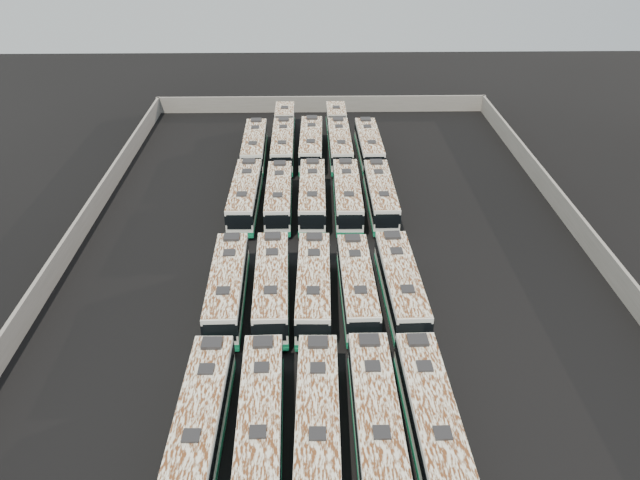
# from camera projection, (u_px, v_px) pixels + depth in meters

# --- Properties ---
(ground) EXTENTS (140.00, 140.00, 0.00)m
(ground) POSITION_uv_depth(u_px,v_px,m) (330.00, 246.00, 55.02)
(ground) COLOR black
(ground) RESTS_ON ground
(perimeter_wall) EXTENTS (45.20, 73.20, 2.20)m
(perimeter_wall) POSITION_uv_depth(u_px,v_px,m) (331.00, 236.00, 54.46)
(perimeter_wall) COLOR #65635F
(perimeter_wall) RESTS_ON ground
(bus_front_far_left) EXTENTS (2.65, 11.67, 3.28)m
(bus_front_far_left) POSITION_uv_depth(u_px,v_px,m) (202.00, 419.00, 35.34)
(bus_front_far_left) COLOR silver
(bus_front_far_left) RESTS_ON ground
(bus_front_left) EXTENTS (2.67, 11.47, 3.22)m
(bus_front_left) POSITION_uv_depth(u_px,v_px,m) (261.00, 416.00, 35.58)
(bus_front_left) COLOR silver
(bus_front_left) RESTS_ON ground
(bus_front_center) EXTENTS (2.67, 11.61, 3.26)m
(bus_front_center) POSITION_uv_depth(u_px,v_px,m) (318.00, 417.00, 35.46)
(bus_front_center) COLOR silver
(bus_front_center) RESTS_ON ground
(bus_front_right) EXTENTS (2.49, 11.73, 3.30)m
(bus_front_right) POSITION_uv_depth(u_px,v_px,m) (376.00, 416.00, 35.52)
(bus_front_right) COLOR silver
(bus_front_right) RESTS_ON ground
(bus_front_far_right) EXTENTS (2.72, 11.83, 3.32)m
(bus_front_far_right) POSITION_uv_depth(u_px,v_px,m) (431.00, 416.00, 35.48)
(bus_front_far_right) COLOR silver
(bus_front_far_right) RESTS_ON ground
(bus_midfront_far_left) EXTENTS (2.71, 11.74, 3.30)m
(bus_midfront_far_left) POSITION_uv_depth(u_px,v_px,m) (228.00, 287.00, 46.65)
(bus_midfront_far_left) COLOR silver
(bus_midfront_far_left) RESTS_ON ground
(bus_midfront_left) EXTENTS (2.78, 11.82, 3.31)m
(bus_midfront_left) POSITION_uv_depth(u_px,v_px,m) (272.00, 286.00, 46.71)
(bus_midfront_left) COLOR silver
(bus_midfront_left) RESTS_ON ground
(bus_midfront_center) EXTENTS (2.74, 11.75, 3.30)m
(bus_midfront_center) POSITION_uv_depth(u_px,v_px,m) (314.00, 287.00, 46.68)
(bus_midfront_center) COLOR silver
(bus_midfront_center) RESTS_ON ground
(bus_midfront_right) EXTENTS (2.55, 11.34, 3.18)m
(bus_midfront_right) POSITION_uv_depth(u_px,v_px,m) (357.00, 286.00, 46.83)
(bus_midfront_right) COLOR silver
(bus_midfront_right) RESTS_ON ground
(bus_midfront_far_right) EXTENTS (2.79, 11.90, 3.34)m
(bus_midfront_far_right) POSITION_uv_depth(u_px,v_px,m) (401.00, 285.00, 46.79)
(bus_midfront_far_right) COLOR silver
(bus_midfront_far_right) RESTS_ON ground
(bus_midback_far_left) EXTENTS (2.59, 11.75, 3.31)m
(bus_midback_far_left) POSITION_uv_depth(u_px,v_px,m) (245.00, 196.00, 59.91)
(bus_midback_far_left) COLOR silver
(bus_midback_far_left) RESTS_ON ground
(bus_midback_left) EXTENTS (2.49, 11.32, 3.18)m
(bus_midback_left) POSITION_uv_depth(u_px,v_px,m) (279.00, 196.00, 59.91)
(bus_midback_left) COLOR silver
(bus_midback_left) RESTS_ON ground
(bus_midback_center) EXTENTS (2.66, 11.73, 3.29)m
(bus_midback_center) POSITION_uv_depth(u_px,v_px,m) (312.00, 196.00, 59.94)
(bus_midback_center) COLOR silver
(bus_midback_center) RESTS_ON ground
(bus_midback_right) EXTENTS (2.61, 11.70, 3.29)m
(bus_midback_right) POSITION_uv_depth(u_px,v_px,m) (347.00, 196.00, 59.94)
(bus_midback_right) COLOR silver
(bus_midback_right) RESTS_ON ground
(bus_midback_far_right) EXTENTS (2.43, 11.45, 3.22)m
(bus_midback_far_right) POSITION_uv_depth(u_px,v_px,m) (380.00, 195.00, 60.05)
(bus_midback_far_right) COLOR silver
(bus_midback_far_right) RESTS_ON ground
(bus_back_far_left) EXTENTS (2.59, 11.45, 3.22)m
(bus_back_far_left) POSITION_uv_depth(u_px,v_px,m) (255.00, 146.00, 70.93)
(bus_back_far_left) COLOR silver
(bus_back_far_left) RESTS_ON ground
(bus_back_left) EXTENTS (2.50, 17.83, 3.23)m
(bus_back_left) POSITION_uv_depth(u_px,v_px,m) (284.00, 136.00, 73.74)
(bus_back_left) COLOR silver
(bus_back_left) RESTS_ON ground
(bus_back_center) EXTENTS (2.81, 11.91, 3.34)m
(bus_back_center) POSITION_uv_depth(u_px,v_px,m) (311.00, 145.00, 71.22)
(bus_back_center) COLOR silver
(bus_back_center) RESTS_ON ground
(bus_back_right) EXTENTS (2.49, 17.80, 3.23)m
(bus_back_right) POSITION_uv_depth(u_px,v_px,m) (339.00, 136.00, 73.83)
(bus_back_right) COLOR silver
(bus_back_right) RESTS_ON ground
(bus_back_far_right) EXTENTS (2.55, 11.44, 3.22)m
(bus_back_far_right) POSITION_uv_depth(u_px,v_px,m) (369.00, 145.00, 71.20)
(bus_back_far_right) COLOR silver
(bus_back_far_right) RESTS_ON ground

